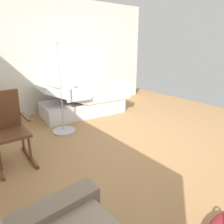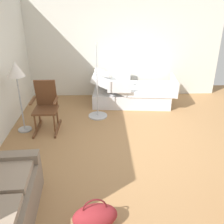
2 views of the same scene
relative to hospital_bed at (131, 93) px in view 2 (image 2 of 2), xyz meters
The scene contains 7 objects.
ground_plane 2.08m from the hospital_bed, behind, with size 6.82×6.82×0.00m, color #9E7247.
side_wall 1.29m from the hospital_bed, 14.40° to the left, with size 0.10×5.23×2.70m, color silver.
hospital_bed is the anchor object (origin of this frame).
rocking_chair 2.30m from the hospital_bed, 123.03° to the left, with size 0.76×0.51×1.05m.
floor_lamp 2.90m from the hospital_bed, 118.92° to the left, with size 0.34×0.34×1.48m.
duffel_bag 3.95m from the hospital_bed, 167.30° to the left, with size 0.41×0.61×0.43m.
iv_pole 1.13m from the hospital_bed, 129.78° to the left, with size 0.44×0.44×1.69m.
Camera 2 is at (-4.11, 0.57, 2.64)m, focal length 41.08 mm.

